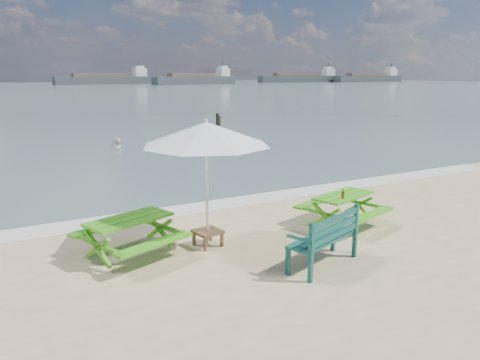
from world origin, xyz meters
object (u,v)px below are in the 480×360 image
side_table (208,238)px  beer_bottle (343,195)px  picnic_table_right (343,211)px  patio_umbrella (206,134)px  swimmer (118,156)px  picnic_table_left (130,238)px  park_bench (323,249)px

side_table → beer_bottle: bearing=-10.6°
picnic_table_right → beer_bottle: (-0.24, -0.24, 0.44)m
side_table → patio_umbrella: patio_umbrella is taller
patio_umbrella → swimmer: (1.65, 13.24, -2.60)m
picnic_table_left → beer_bottle: beer_bottle is taller
picnic_table_right → swimmer: picnic_table_right is taller
picnic_table_left → side_table: size_ratio=3.78×
park_bench → side_table: size_ratio=2.92×
picnic_table_right → beer_bottle: bearing=-134.4°
beer_bottle → park_bench: bearing=-140.3°
swimmer → beer_bottle: bearing=-85.0°
picnic_table_left → side_table: picnic_table_left is taller
picnic_table_left → patio_umbrella: size_ratio=0.76×
picnic_table_right → side_table: bearing=174.6°
picnic_table_right → park_bench: (-1.75, -1.50, -0.04)m
park_bench → beer_bottle: 2.03m
swimmer → side_table: bearing=-97.1°
park_bench → side_table: (-1.35, 1.80, -0.13)m
beer_bottle → side_table: bearing=169.4°
beer_bottle → patio_umbrella: bearing=169.4°
picnic_table_right → swimmer: 13.64m
picnic_table_right → side_table: picnic_table_right is taller
picnic_table_left → swimmer: bearing=76.6°
picnic_table_left → beer_bottle: (4.31, -0.74, 0.42)m
side_table → park_bench: bearing=-53.1°
picnic_table_left → swimmer: (3.10, 13.04, -0.77)m
patio_umbrella → beer_bottle: (2.86, -0.54, -1.40)m
patio_umbrella → side_table: bearing=90.0°
picnic_table_right → patio_umbrella: (-3.10, 0.29, 1.84)m
patio_umbrella → beer_bottle: bearing=-10.6°
park_bench → patio_umbrella: size_ratio=0.58×
park_bench → beer_bottle: bearing=39.7°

